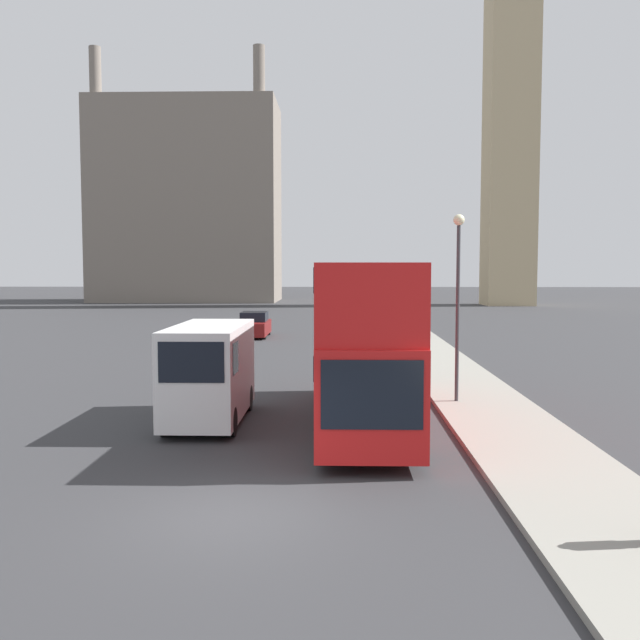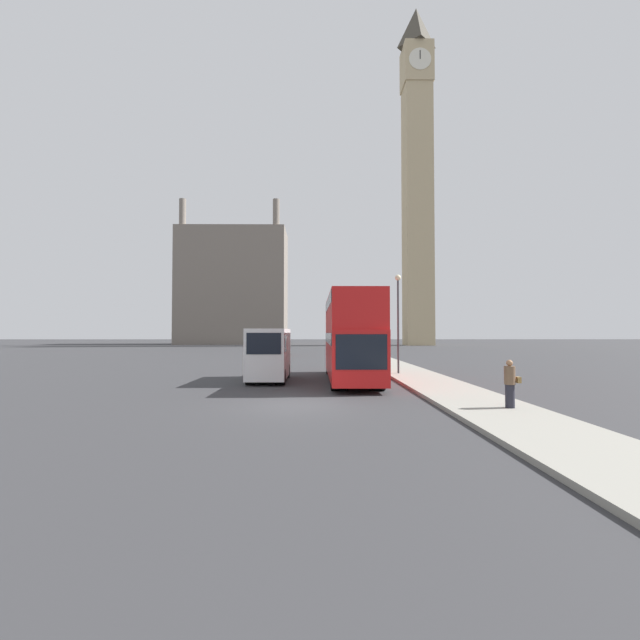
{
  "view_description": "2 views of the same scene",
  "coord_description": "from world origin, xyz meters",
  "px_view_note": "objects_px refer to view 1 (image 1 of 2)",
  "views": [
    {
      "loc": [
        1.9,
        -12.55,
        4.47
      ],
      "look_at": [
        1.36,
        8.45,
        2.91
      ],
      "focal_mm": 40.0,
      "sensor_mm": 36.0,
      "label": 1
    },
    {
      "loc": [
        0.71,
        -15.54,
        2.62
      ],
      "look_at": [
        1.03,
        15.6,
        3.53
      ],
      "focal_mm": 24.0,
      "sensor_mm": 36.0,
      "label": 2
    }
  ],
  "objects_px": {
    "red_double_decker_bus": "(363,335)",
    "street_lamp": "(458,280)",
    "white_van": "(209,371)",
    "parked_sedan": "(254,326)"
  },
  "relations": [
    {
      "from": "red_double_decker_bus",
      "to": "parked_sedan",
      "type": "height_order",
      "value": "red_double_decker_bus"
    },
    {
      "from": "red_double_decker_bus",
      "to": "white_van",
      "type": "xyz_separation_m",
      "value": [
        -4.4,
        -0.04,
        -1.04
      ]
    },
    {
      "from": "red_double_decker_bus",
      "to": "parked_sedan",
      "type": "distance_m",
      "value": 26.03
    },
    {
      "from": "parked_sedan",
      "to": "white_van",
      "type": "bearing_deg",
      "value": -86.16
    },
    {
      "from": "red_double_decker_bus",
      "to": "street_lamp",
      "type": "xyz_separation_m",
      "value": [
        3.13,
        2.76,
        1.52
      ]
    },
    {
      "from": "street_lamp",
      "to": "red_double_decker_bus",
      "type": "bearing_deg",
      "value": -138.52
    },
    {
      "from": "red_double_decker_bus",
      "to": "white_van",
      "type": "distance_m",
      "value": 4.52
    },
    {
      "from": "red_double_decker_bus",
      "to": "street_lamp",
      "type": "distance_m",
      "value": 4.44
    },
    {
      "from": "parked_sedan",
      "to": "red_double_decker_bus",
      "type": "bearing_deg",
      "value": -76.43
    },
    {
      "from": "red_double_decker_bus",
      "to": "white_van",
      "type": "height_order",
      "value": "red_double_decker_bus"
    }
  ]
}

